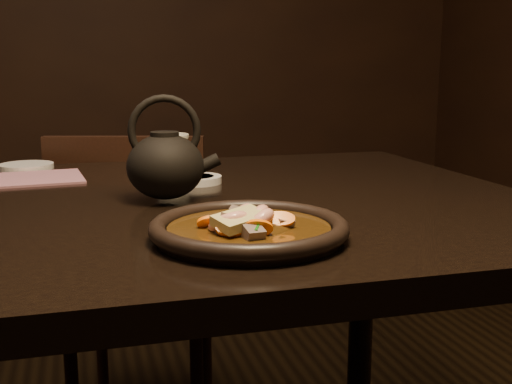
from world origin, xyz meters
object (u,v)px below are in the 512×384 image
object	(u,v)px
chair	(137,276)
tea_cup	(172,149)
table	(41,255)
teapot	(166,163)
plate	(249,229)

from	to	relation	value
chair	tea_cup	size ratio (longest dim) A/B	10.92
chair	tea_cup	xyz separation A→B (m)	(0.07, -0.20, 0.35)
table	teapot	distance (m)	0.24
plate	teapot	xyz separation A→B (m)	(-0.07, 0.26, 0.05)
chair	teapot	xyz separation A→B (m)	(0.01, -0.57, 0.37)
table	chair	distance (m)	0.64
plate	tea_cup	xyz separation A→B (m)	(-0.01, 0.62, 0.02)
plate	teapot	distance (m)	0.27
table	tea_cup	world-z (taller)	tea_cup
chair	teapot	distance (m)	0.68
chair	teapot	world-z (taller)	teapot
table	tea_cup	size ratio (longest dim) A/B	21.69
teapot	chair	bearing A→B (deg)	97.63
plate	tea_cup	bearing A→B (deg)	90.49
table	chair	bearing A→B (deg)	71.30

